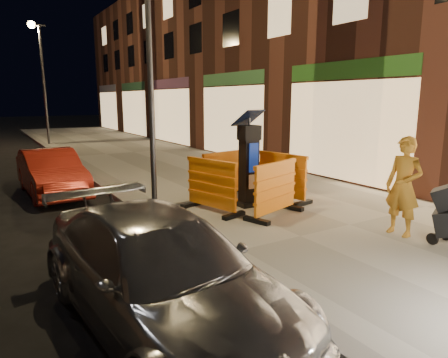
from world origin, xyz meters
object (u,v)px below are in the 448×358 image
barrier_kerbside (212,186)px  parking_kiosk (249,161)px  barrier_back (226,174)px  barrier_front (275,189)px  barrier_bldgside (282,177)px  car_red (53,194)px  man (404,186)px  car_silver (162,322)px

barrier_kerbside → parking_kiosk: bearing=-104.9°
barrier_back → barrier_kerbside: same height
barrier_front → barrier_back: size_ratio=1.00×
barrier_front → barrier_back: 1.90m
barrier_back → barrier_kerbside: (-0.95, -0.95, 0.00)m
barrier_kerbside → barrier_bldgside: (1.90, 0.00, 0.00)m
car_red → barrier_bldgside: bearing=-44.7°
barrier_front → barrier_bldgside: (0.95, 0.95, 0.00)m
barrier_back → man: 4.14m
parking_kiosk → man: 3.23m
barrier_front → car_silver: bearing=-164.5°
parking_kiosk → car_red: bearing=117.7°
car_silver → car_red: bearing=85.4°
barrier_front → barrier_kerbside: size_ratio=1.00×
barrier_front → parking_kiosk: bearing=72.1°
barrier_back → barrier_bldgside: size_ratio=1.00×
car_silver → barrier_bldgside: bearing=31.2°
parking_kiosk → barrier_back: parking_kiosk is taller
barrier_back → car_red: 4.75m
barrier_back → car_silver: 5.46m
barrier_kerbside → car_silver: (-2.50, -3.22, -0.71)m
barrier_front → car_red: (-3.50, 5.03, -0.71)m
barrier_front → man: bearing=-78.2°
parking_kiosk → car_red: 5.50m
barrier_front → barrier_bldgside: size_ratio=1.00×
barrier_front → car_red: 6.17m
parking_kiosk → barrier_front: size_ratio=1.40×
barrier_back → man: man is taller
car_silver → man: man is taller
car_silver → barrier_front: bearing=28.4°
parking_kiosk → barrier_kerbside: size_ratio=1.40×
car_silver → car_red: (-0.06, 7.31, 0.00)m
parking_kiosk → barrier_front: (0.00, -0.95, -0.44)m
parking_kiosk → car_silver: size_ratio=0.47×
parking_kiosk → barrier_back: bearing=77.1°
car_silver → car_red: 7.31m
barrier_back → car_red: (-3.50, 3.13, -0.71)m
barrier_kerbside → barrier_bldgside: same height
barrier_front → car_red: size_ratio=0.40×
man → car_silver: bearing=-91.7°
car_red → car_silver: bearing=-91.8°
barrier_kerbside → barrier_bldgside: bearing=-104.9°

